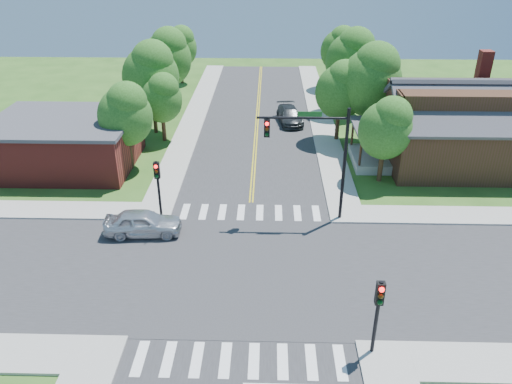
{
  "coord_description": "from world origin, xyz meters",
  "views": [
    {
      "loc": [
        1.09,
        -21.38,
        15.96
      ],
      "look_at": [
        0.39,
        4.89,
        2.2
      ],
      "focal_mm": 35.0,
      "sensor_mm": 36.0,
      "label": 1
    }
  ],
  "objects_px": {
    "signal_pole_se": "(378,305)",
    "car_dgrey": "(290,116)",
    "car_silver": "(143,223)",
    "signal_pole_nw": "(158,179)",
    "house_ne": "(457,123)",
    "signal_mast_ne": "(317,147)"
  },
  "relations": [
    {
      "from": "signal_pole_nw",
      "to": "signal_mast_ne",
      "type": "bearing_deg",
      "value": 0.07
    },
    {
      "from": "signal_mast_ne",
      "to": "car_silver",
      "type": "xyz_separation_m",
      "value": [
        -10.13,
        -2.09,
        -4.08
      ]
    },
    {
      "from": "signal_pole_se",
      "to": "signal_pole_nw",
      "type": "relative_size",
      "value": 1.0
    },
    {
      "from": "signal_mast_ne",
      "to": "car_silver",
      "type": "relative_size",
      "value": 1.56
    },
    {
      "from": "house_ne",
      "to": "car_dgrey",
      "type": "height_order",
      "value": "house_ne"
    },
    {
      "from": "signal_mast_ne",
      "to": "car_silver",
      "type": "distance_m",
      "value": 11.12
    },
    {
      "from": "signal_mast_ne",
      "to": "signal_pole_se",
      "type": "relative_size",
      "value": 1.89
    },
    {
      "from": "signal_pole_nw",
      "to": "car_silver",
      "type": "xyz_separation_m",
      "value": [
        -0.62,
        -2.08,
        -1.9
      ]
    },
    {
      "from": "signal_pole_se",
      "to": "house_ne",
      "type": "height_order",
      "value": "house_ne"
    },
    {
      "from": "signal_pole_se",
      "to": "car_dgrey",
      "type": "relative_size",
      "value": 0.74
    },
    {
      "from": "signal_pole_nw",
      "to": "house_ne",
      "type": "xyz_separation_m",
      "value": [
        20.71,
        8.66,
        0.67
      ]
    },
    {
      "from": "signal_pole_nw",
      "to": "car_silver",
      "type": "height_order",
      "value": "signal_pole_nw"
    },
    {
      "from": "house_ne",
      "to": "car_dgrey",
      "type": "bearing_deg",
      "value": 143.44
    },
    {
      "from": "signal_pole_se",
      "to": "signal_pole_nw",
      "type": "bearing_deg",
      "value": 135.0
    },
    {
      "from": "house_ne",
      "to": "car_dgrey",
      "type": "distance_m",
      "value": 15.23
    },
    {
      "from": "signal_pole_se",
      "to": "car_silver",
      "type": "bearing_deg",
      "value": 142.33
    },
    {
      "from": "signal_pole_se",
      "to": "house_ne",
      "type": "xyz_separation_m",
      "value": [
        9.51,
        19.86,
        0.67
      ]
    },
    {
      "from": "car_silver",
      "to": "house_ne",
      "type": "bearing_deg",
      "value": -66.79
    },
    {
      "from": "car_dgrey",
      "to": "signal_pole_nw",
      "type": "bearing_deg",
      "value": -124.7
    },
    {
      "from": "signal_mast_ne",
      "to": "signal_pole_nw",
      "type": "height_order",
      "value": "signal_mast_ne"
    },
    {
      "from": "car_dgrey",
      "to": "house_ne",
      "type": "bearing_deg",
      "value": -45.07
    },
    {
      "from": "house_ne",
      "to": "car_silver",
      "type": "bearing_deg",
      "value": -153.28
    }
  ]
}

